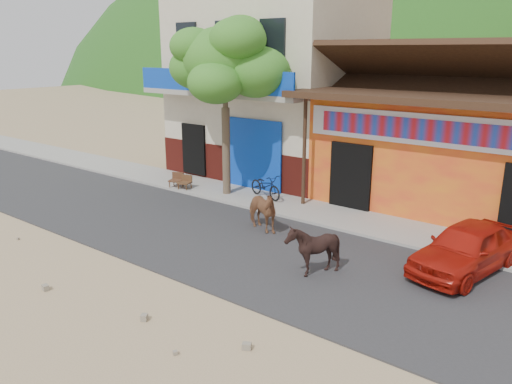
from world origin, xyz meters
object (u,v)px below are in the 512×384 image
cafe_chair_left (184,177)px  cafe_chair_right (176,174)px  scooter (265,186)px  cow_dark (313,249)px  cow_tan (260,210)px  tree (225,108)px  red_car (467,248)px

cafe_chair_left → cafe_chair_right: 0.45m
scooter → cafe_chair_left: cafe_chair_left is taller
cow_dark → scooter: 5.98m
cow_tan → cow_dark: 3.13m
tree → cow_tan: size_ratio=4.20×
red_car → cafe_chair_right: size_ratio=3.52×
cow_dark → tree: bearing=-141.2°
cow_tan → scooter: cow_tan is taller
cow_tan → scooter: size_ratio=0.91×
scooter → cafe_chair_left: 3.14m
tree → red_car: tree is taller
cafe_chair_left → cow_dark: bearing=-38.2°
cow_tan → cafe_chair_right: size_ratio=1.48×
red_car → cow_tan: bearing=-159.5°
cafe_chair_left → cafe_chair_right: (-0.45, 0.00, 0.03)m
cafe_chair_right → scooter: bearing=-7.2°
cow_tan → cafe_chair_left: cow_tan is taller
cow_tan → red_car: (5.42, 0.74, -0.03)m
scooter → tree: bearing=121.5°
cow_dark → red_car: (2.72, 2.32, -0.04)m
cow_dark → red_car: bearing=111.8°
cow_tan → cafe_chair_left: 4.95m
cow_tan → cow_dark: cow_dark is taller
cow_dark → red_car: size_ratio=0.36×
scooter → cafe_chair_right: cafe_chair_right is taller
red_car → scooter: 7.31m
tree → scooter: size_ratio=3.81×
cafe_chair_left → cafe_chair_right: size_ratio=0.94×
tree → cow_dark: tree is taller
cow_tan → cafe_chair_right: 5.38m
cow_tan → cow_dark: size_ratio=1.16×
scooter → red_car: bearing=-87.9°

